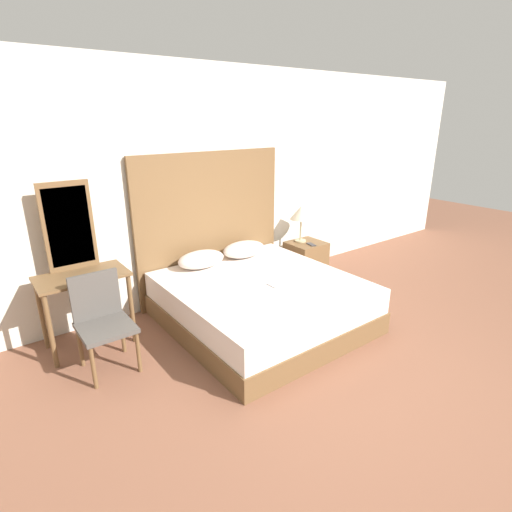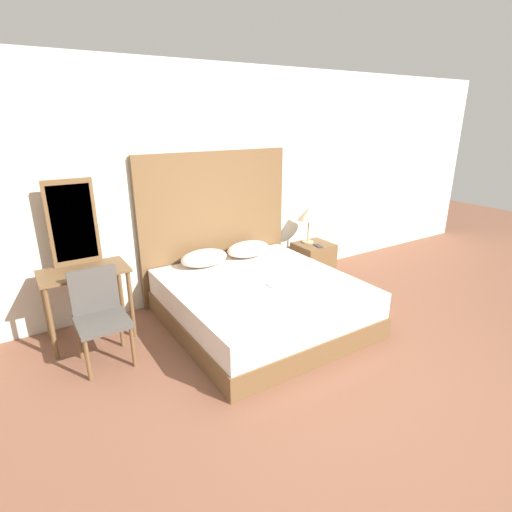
{
  "view_description": "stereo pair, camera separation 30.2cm",
  "coord_description": "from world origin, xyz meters",
  "px_view_note": "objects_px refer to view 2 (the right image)",
  "views": [
    {
      "loc": [
        -2.3,
        -1.76,
        2.14
      ],
      "look_at": [
        0.07,
        1.39,
        0.74
      ],
      "focal_mm": 28.0,
      "sensor_mm": 36.0,
      "label": 1
    },
    {
      "loc": [
        -2.05,
        -1.93,
        2.14
      ],
      "look_at": [
        0.07,
        1.39,
        0.74
      ],
      "focal_mm": 28.0,
      "sensor_mm": 36.0,
      "label": 2
    }
  ],
  "objects_px": {
    "phone_on_nightstand": "(318,246)",
    "bed": "(261,302)",
    "nightstand": "(313,261)",
    "vanity_desk": "(85,284)",
    "chair": "(99,311)",
    "table_lamp": "(309,214)",
    "phone_on_bed": "(271,286)"
  },
  "relations": [
    {
      "from": "nightstand",
      "to": "chair",
      "type": "height_order",
      "value": "chair"
    },
    {
      "from": "bed",
      "to": "vanity_desk",
      "type": "xyz_separation_m",
      "value": [
        -1.61,
        0.66,
        0.35
      ]
    },
    {
      "from": "bed",
      "to": "chair",
      "type": "distance_m",
      "value": 1.62
    },
    {
      "from": "vanity_desk",
      "to": "chair",
      "type": "bearing_deg",
      "value": -87.15
    },
    {
      "from": "nightstand",
      "to": "vanity_desk",
      "type": "height_order",
      "value": "vanity_desk"
    },
    {
      "from": "phone_on_bed",
      "to": "vanity_desk",
      "type": "height_order",
      "value": "vanity_desk"
    },
    {
      "from": "nightstand",
      "to": "phone_on_nightstand",
      "type": "height_order",
      "value": "phone_on_nightstand"
    },
    {
      "from": "bed",
      "to": "vanity_desk",
      "type": "distance_m",
      "value": 1.77
    },
    {
      "from": "bed",
      "to": "chair",
      "type": "xyz_separation_m",
      "value": [
        -1.59,
        0.23,
        0.24
      ]
    },
    {
      "from": "nightstand",
      "to": "phone_on_nightstand",
      "type": "bearing_deg",
      "value": -99.05
    },
    {
      "from": "vanity_desk",
      "to": "chair",
      "type": "height_order",
      "value": "chair"
    },
    {
      "from": "chair",
      "to": "table_lamp",
      "type": "bearing_deg",
      "value": 10.82
    },
    {
      "from": "nightstand",
      "to": "phone_on_nightstand",
      "type": "distance_m",
      "value": 0.28
    },
    {
      "from": "table_lamp",
      "to": "vanity_desk",
      "type": "relative_size",
      "value": 0.63
    },
    {
      "from": "table_lamp",
      "to": "bed",
      "type": "bearing_deg",
      "value": -148.72
    },
    {
      "from": "phone_on_nightstand",
      "to": "bed",
      "type": "bearing_deg",
      "value": -155.94
    },
    {
      "from": "bed",
      "to": "vanity_desk",
      "type": "relative_size",
      "value": 2.42
    },
    {
      "from": "phone_on_bed",
      "to": "chair",
      "type": "xyz_separation_m",
      "value": [
        -1.6,
        0.4,
        -0.02
      ]
    },
    {
      "from": "bed",
      "to": "nightstand",
      "type": "distance_m",
      "value": 1.48
    },
    {
      "from": "bed",
      "to": "phone_on_nightstand",
      "type": "height_order",
      "value": "phone_on_nightstand"
    },
    {
      "from": "table_lamp",
      "to": "vanity_desk",
      "type": "height_order",
      "value": "table_lamp"
    },
    {
      "from": "nightstand",
      "to": "table_lamp",
      "type": "xyz_separation_m",
      "value": [
        -0.03,
        0.09,
        0.65
      ]
    },
    {
      "from": "nightstand",
      "to": "chair",
      "type": "xyz_separation_m",
      "value": [
        -2.9,
        -0.46,
        0.23
      ]
    },
    {
      "from": "phone_on_bed",
      "to": "bed",
      "type": "bearing_deg",
      "value": 96.27
    },
    {
      "from": "vanity_desk",
      "to": "chair",
      "type": "relative_size",
      "value": 0.95
    },
    {
      "from": "vanity_desk",
      "to": "table_lamp",
      "type": "bearing_deg",
      "value": 2.3
    },
    {
      "from": "phone_on_bed",
      "to": "table_lamp",
      "type": "xyz_separation_m",
      "value": [
        1.26,
        0.94,
        0.4
      ]
    },
    {
      "from": "table_lamp",
      "to": "vanity_desk",
      "type": "bearing_deg",
      "value": -177.7
    },
    {
      "from": "table_lamp",
      "to": "vanity_desk",
      "type": "xyz_separation_m",
      "value": [
        -2.88,
        -0.12,
        -0.3
      ]
    },
    {
      "from": "table_lamp",
      "to": "chair",
      "type": "bearing_deg",
      "value": -169.18
    },
    {
      "from": "phone_on_bed",
      "to": "table_lamp",
      "type": "bearing_deg",
      "value": 36.84
    },
    {
      "from": "bed",
      "to": "chair",
      "type": "height_order",
      "value": "chair"
    }
  ]
}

